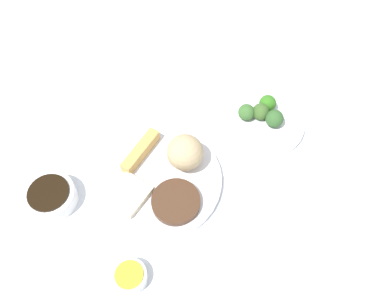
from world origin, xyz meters
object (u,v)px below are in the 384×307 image
(soy_sauce_bowl, at_px, (51,197))
(sauce_ramekin_hot_mustard, at_px, (130,277))
(main_plate, at_px, (158,180))
(broccoli_plate, at_px, (262,122))

(soy_sauce_bowl, xyz_separation_m, sauce_ramekin_hot_mustard, (0.05, -0.24, -0.00))
(main_plate, xyz_separation_m, broccoli_plate, (0.29, -0.01, -0.00))
(broccoli_plate, bearing_deg, main_plate, 177.61)
(main_plate, relative_size, broccoli_plate, 1.36)
(broccoli_plate, bearing_deg, sauce_ramekin_hot_mustard, -163.39)
(sauce_ramekin_hot_mustard, bearing_deg, broccoli_plate, 16.61)
(main_plate, relative_size, soy_sauce_bowl, 2.63)
(main_plate, height_order, soy_sauce_bowl, soy_sauce_bowl)
(main_plate, distance_m, broccoli_plate, 0.29)
(soy_sauce_bowl, height_order, sauce_ramekin_hot_mustard, soy_sauce_bowl)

